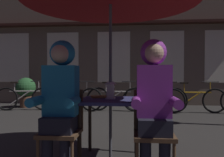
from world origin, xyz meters
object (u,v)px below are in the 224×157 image
Objects in this scene: book at (99,97)px; potted_plant at (26,90)px; lantern at (111,89)px; bicycle_nearest at (25,98)px; person_left_hooded at (60,93)px; bicycle_third at (116,99)px; cafe_table at (110,107)px; person_right_hooded at (154,94)px; bicycle_second at (74,99)px; bicycle_fourth at (153,99)px; chair_left at (62,126)px; chair_right at (153,128)px; bicycle_fifth at (195,100)px.

book is 0.22× the size of potted_plant.
bicycle_nearest is (-2.81, 3.58, -0.51)m from lantern.
person_left_hooded reaches higher than bicycle_third.
cafe_table is 0.53× the size of person_right_hooded.
bicycle_second is 3.71m from book.
potted_plant is (-1.66, 0.56, 0.20)m from bicycle_second.
cafe_table is 3.89m from bicycle_second.
bicycle_fourth reaches higher than cafe_table.
bicycle_third is (0.26, 4.13, -0.50)m from person_left_hooded.
cafe_table is 3.72m from bicycle_third.
lantern is 0.14× the size of bicycle_third.
lantern reaches higher than chair_left.
chair_right is 4.35× the size of book.
person_right_hooded is at bearing -94.65° from bicycle_fourth.
bicycle_nearest is 1.81× the size of potted_plant.
potted_plant is at bearing 161.23° from bicycle_second.
chair_left is 4.61m from bicycle_nearest.
chair_right is at bearing -57.67° from book.
lantern is 0.72m from chair_right.
bicycle_second is 1.00× the size of bicycle_third.
potted_plant is at bearing 119.18° from person_left_hooded.
bicycle_nearest is 0.99× the size of bicycle_second.
bicycle_second is at bearing 115.21° from chair_right.
chair_right is at bearing -37.55° from cafe_table.
cafe_table is 0.44× the size of bicycle_third.
person_left_hooded reaches higher than chair_left.
chair_left is at bearing 90.00° from person_left_hooded.
chair_left is 1.00× the size of chair_right.
lantern is at bearing 141.05° from chair_right.
potted_plant reaches higher than bicycle_second.
person_left_hooded is (-0.48, -0.44, -0.01)m from lantern.
lantern is 0.65m from person_right_hooded.
person_left_hooded is 0.83× the size of bicycle_fifth.
lantern is at bearing 38.82° from chair_left.
cafe_table is at bearing -61.43° from book.
person_left_hooded is 5.29m from potted_plant.
lantern reaches higher than potted_plant.
potted_plant is at bearing 173.18° from bicycle_fifth.
person_left_hooded is 0.84× the size of bicycle_nearest.
person_right_hooded is at bearing -90.00° from chair_right.
lantern is 0.14× the size of bicycle_fifth.
chair_left is at bearing -142.45° from cafe_table.
bicycle_fourth is at bearing -0.92° from bicycle_second.
bicycle_nearest and bicycle_third have the same top height.
bicycle_fifth is at bearing 0.35° from bicycle_fourth.
lantern is 0.27× the size of chair_left.
bicycle_second is 3.29m from bicycle_fifth.
lantern is 0.14× the size of bicycle_nearest.
bicycle_fourth is at bearing 77.33° from cafe_table.
bicycle_second is at bearing -176.11° from bicycle_third.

